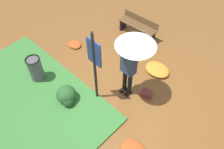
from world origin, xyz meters
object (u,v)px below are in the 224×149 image
at_px(person_with_umbrella, 132,54).
at_px(park_bench, 138,26).
at_px(info_sign_post, 95,61).
at_px(handbag, 147,93).
at_px(trash_bin, 36,69).

bearing_deg(person_with_umbrella, park_bench, 124.44).
height_order(info_sign_post, handbag, info_sign_post).
relative_size(info_sign_post, park_bench, 1.64).
xyz_separation_m(info_sign_post, trash_bin, (-1.75, -0.76, -1.03)).
xyz_separation_m(handbag, park_bench, (-1.89, 1.88, 0.28)).
bearing_deg(park_bench, person_with_umbrella, -55.56).
distance_m(handbag, trash_bin, 3.24).
xyz_separation_m(handbag, trash_bin, (-2.73, -1.73, 0.29)).
xyz_separation_m(person_with_umbrella, trash_bin, (-2.31, -1.47, -1.13)).
bearing_deg(info_sign_post, park_bench, 107.74).
bearing_deg(info_sign_post, trash_bin, -156.57).
relative_size(handbag, trash_bin, 0.44).
bearing_deg(info_sign_post, person_with_umbrella, 52.15).
height_order(info_sign_post, park_bench, info_sign_post).
xyz_separation_m(info_sign_post, handbag, (0.98, 0.97, -1.32)).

